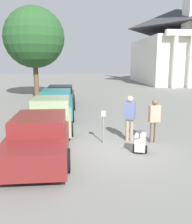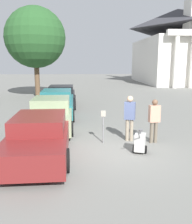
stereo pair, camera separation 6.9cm
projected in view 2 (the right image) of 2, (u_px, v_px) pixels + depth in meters
The scene contains 11 objects.
ground_plane at pixel (113, 152), 8.81m from camera, with size 120.00×120.00×0.00m, color slate.
parked_car_maroon at pixel (41, 135), 8.53m from camera, with size 2.12×5.31×1.38m.
parked_car_sage at pixel (52, 114), 11.85m from camera, with size 2.11×4.80×1.49m.
parked_car_teal at pixel (57, 104), 14.49m from camera, with size 2.08×5.20×1.55m.
parked_car_black at pixel (62, 97), 17.70m from camera, with size 2.09×4.76×1.50m.
parking_meter at pixel (103, 120), 9.61m from camera, with size 0.18×0.09×1.28m.
person_worker at pixel (130, 115), 9.85m from camera, with size 0.47×0.35×1.81m.
person_supervisor at pixel (154, 118), 9.62m from camera, with size 0.45×0.27×1.72m.
equipment_cart at pixel (140, 142), 8.61m from camera, with size 0.54×0.99×1.00m.
church at pixel (177, 43), 37.56m from camera, with size 10.37×16.94×25.53m.
shade_tree at pixel (35, 38), 21.73m from camera, with size 5.27×5.27×7.86m.
Camera 2 is at (-1.09, -8.32, 3.09)m, focal length 40.00 mm.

